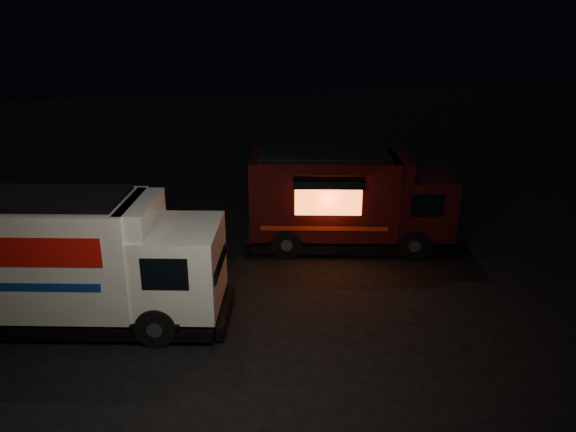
# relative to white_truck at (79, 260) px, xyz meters

# --- Properties ---
(ground) EXTENTS (80.00, 80.00, 0.00)m
(ground) POSITION_rel_white_truck_xyz_m (5.08, -0.75, -1.54)
(ground) COLOR black
(ground) RESTS_ON ground
(white_truck) EXTENTS (7.16, 4.10, 3.08)m
(white_truck) POSITION_rel_white_truck_xyz_m (0.00, 0.00, 0.00)
(white_truck) COLOR silver
(white_truck) RESTS_ON ground
(red_truck) EXTENTS (6.78, 4.00, 2.97)m
(red_truck) POSITION_rel_white_truck_xyz_m (7.62, 2.77, -0.05)
(red_truck) COLOR black
(red_truck) RESTS_ON ground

